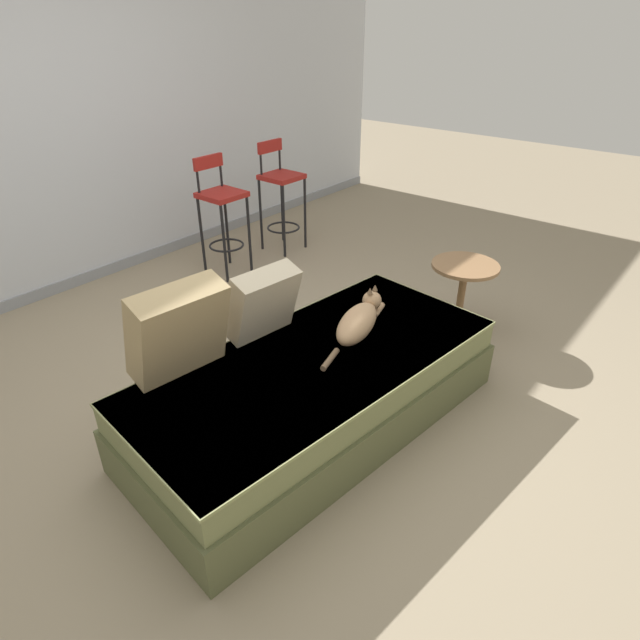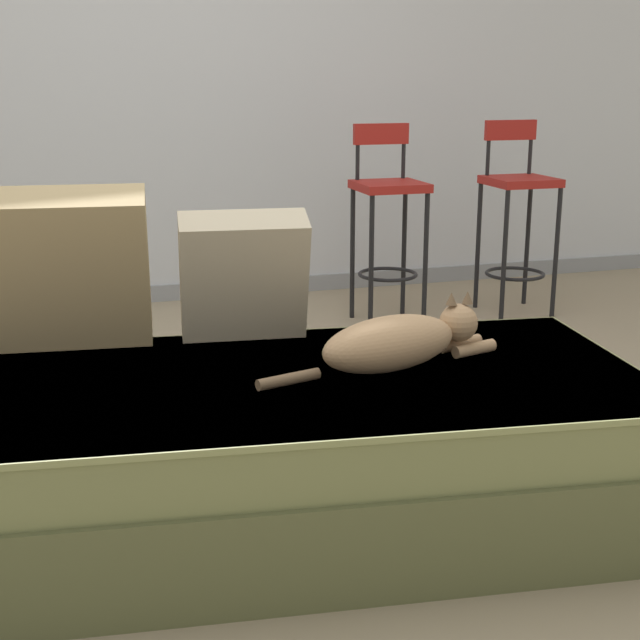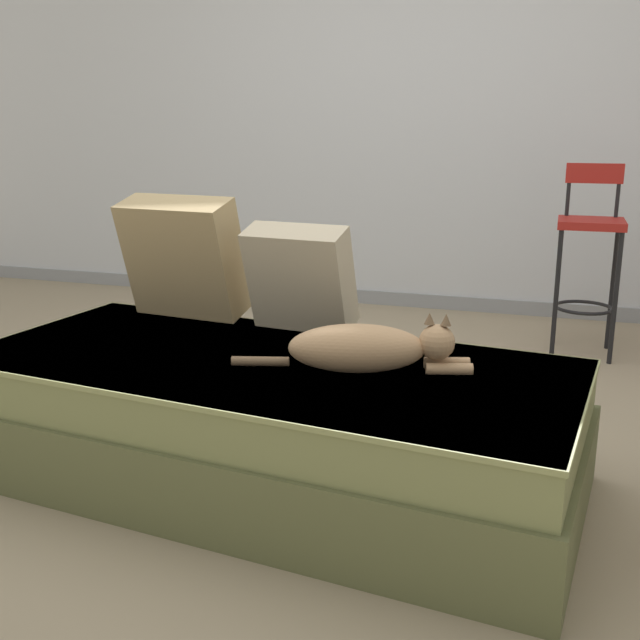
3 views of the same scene
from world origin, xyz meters
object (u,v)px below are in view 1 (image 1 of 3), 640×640
Objects in this scene: bar_stool_near_window at (222,209)px; throw_pillow_middle at (262,303)px; cat at (359,321)px; couch at (317,390)px; bar_stool_by_doorway at (281,191)px; throw_pillow_corner at (178,330)px; side_table at (462,289)px.

throw_pillow_middle is at bearing -124.64° from bar_stool_near_window.
couch is at bearing 176.84° from cat.
bar_stool_by_doorway is at bearing 47.09° from couch.
bar_stool_by_doorway is (2.23, 1.43, -0.11)m from throw_pillow_corner.
cat reaches higher than couch.
bar_stool_near_window is (1.02, 1.85, 0.35)m from couch.
couch is 4.37× the size of throw_pillow_corner.
bar_stool_near_window reaches higher than cat.
bar_stool_by_doorway reaches higher than throw_pillow_corner.
throw_pillow_middle reaches higher than couch.
bar_stool_near_window reaches higher than side_table.
couch is 1.36m from side_table.
throw_pillow_corner is at bearing 162.87° from side_table.
throw_pillow_middle is 0.41× the size of bar_stool_near_window.
bar_stool_by_doorway is at bearing 40.70° from throw_pillow_middle.
couch is 4.00× the size of side_table.
cat is 0.76× the size of bar_stool_by_doorway.
couch is 2.15× the size of bar_stool_by_doorway.
bar_stool_near_window is at bearing 55.36° from throw_pillow_middle.
couch is at bearing 173.58° from side_table.
throw_pillow_corner is at bearing -147.25° from bar_stool_by_doorway.
throw_pillow_middle is 1.47m from side_table.
bar_stool_near_window is at bearing 179.99° from bar_stool_by_doorway.
throw_pillow_corner is at bearing 173.58° from throw_pillow_middle.
bar_stool_by_doorway is (0.70, -0.00, -0.01)m from bar_stool_near_window.
throw_pillow_corner is 0.91× the size of side_table.
couch is at bearing -88.50° from throw_pillow_middle.
cat is 1.41× the size of side_table.
bar_stool_near_window is at bearing 43.20° from throw_pillow_corner.
side_table is at bearing -20.82° from throw_pillow_middle.
side_table is (1.34, -0.15, 0.13)m from couch.
cat is at bearing 172.49° from side_table.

